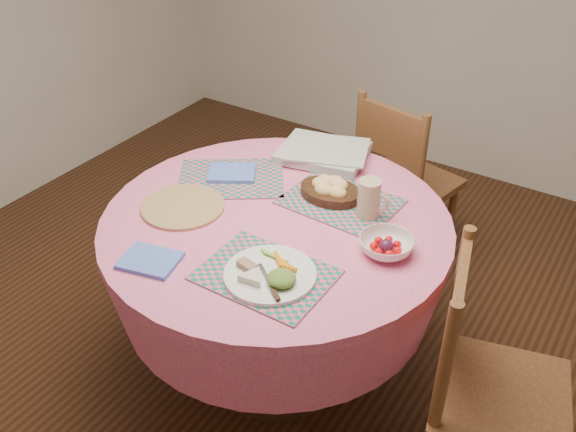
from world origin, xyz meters
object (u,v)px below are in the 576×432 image
object	(u,v)px
chair_right	(486,384)
latte_mug	(370,199)
dinner_plate	(271,274)
bread_bowl	(330,188)
fruit_bowl	(386,246)
dining_table	(277,262)
wicker_trivet	(183,207)
chair_back	(402,179)

from	to	relation	value
chair_right	latte_mug	world-z (taller)	chair_right
dinner_plate	bread_bowl	size ratio (longest dim) A/B	1.25
fruit_bowl	bread_bowl	bearing A→B (deg)	148.60
dining_table	bread_bowl	xyz separation A→B (m)	(0.09, 0.23, 0.23)
dining_table	latte_mug	size ratio (longest dim) A/B	8.92
chair_right	wicker_trivet	size ratio (longest dim) A/B	3.08
dining_table	dinner_plate	size ratio (longest dim) A/B	4.30
chair_right	fruit_bowl	distance (m)	0.52
dining_table	wicker_trivet	distance (m)	0.40
chair_right	bread_bowl	xyz separation A→B (m)	(-0.74, 0.30, 0.31)
dining_table	fruit_bowl	bearing A→B (deg)	4.21
chair_back	dinner_plate	world-z (taller)	chair_back
latte_mug	fruit_bowl	size ratio (longest dim) A/B	0.63
wicker_trivet	fruit_bowl	distance (m)	0.75
bread_bowl	latte_mug	xyz separation A→B (m)	(0.18, -0.04, 0.04)
dining_table	latte_mug	distance (m)	0.42
dinner_plate	chair_right	bearing A→B (deg)	17.52
dining_table	chair_right	world-z (taller)	chair_right
chair_right	chair_back	world-z (taller)	chair_right
dining_table	chair_right	distance (m)	0.83
fruit_bowl	chair_right	bearing A→B (deg)	-14.46
bread_bowl	chair_back	bearing A→B (deg)	90.32
chair_right	latte_mug	xyz separation A→B (m)	(-0.56, 0.26, 0.34)
chair_right	bread_bowl	distance (m)	0.85
latte_mug	wicker_trivet	bearing A→B (deg)	-152.10
chair_back	bread_bowl	bearing A→B (deg)	102.39
chair_right	fruit_bowl	xyz separation A→B (m)	(-0.42, 0.11, 0.30)
dining_table	dinner_plate	bearing A→B (deg)	-59.17
chair_back	dining_table	bearing A→B (deg)	96.89
dining_table	latte_mug	world-z (taller)	latte_mug
dining_table	chair_back	xyz separation A→B (m)	(0.09, 0.94, -0.09)
dinner_plate	dining_table	bearing A→B (deg)	120.83
dinner_plate	latte_mug	distance (m)	0.48
wicker_trivet	dining_table	bearing A→B (deg)	21.10
wicker_trivet	fruit_bowl	world-z (taller)	fruit_bowl
wicker_trivet	fruit_bowl	size ratio (longest dim) A/B	1.36
chair_right	dinner_plate	size ratio (longest dim) A/B	3.20
dinner_plate	bread_bowl	distance (m)	0.52
chair_right	bread_bowl	bearing A→B (deg)	53.45
chair_back	dinner_plate	size ratio (longest dim) A/B	3.11
bread_bowl	latte_mug	distance (m)	0.18
chair_right	fruit_bowl	size ratio (longest dim) A/B	4.20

